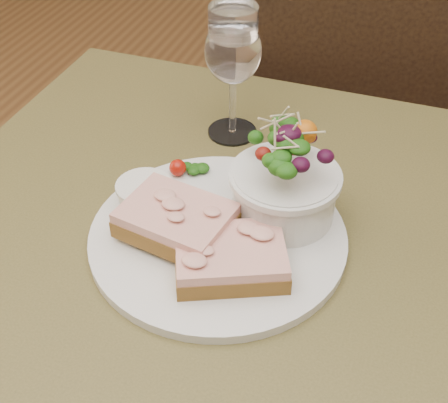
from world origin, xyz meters
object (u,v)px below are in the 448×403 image
(chair_far, at_px, (325,203))
(sandwich_back, at_px, (177,220))
(dinner_plate, at_px, (218,236))
(ramekin, at_px, (145,195))
(wine_glass, at_px, (233,55))
(sandwich_front, at_px, (231,257))
(salad_bowl, at_px, (286,174))
(cafe_table, at_px, (230,310))

(chair_far, relative_size, sandwich_back, 6.71)
(chair_far, bearing_deg, dinner_plate, 76.95)
(dinner_plate, bearing_deg, ramekin, 172.31)
(dinner_plate, relative_size, wine_glass, 1.70)
(dinner_plate, bearing_deg, chair_far, 87.18)
(sandwich_front, bearing_deg, sandwich_back, 135.47)
(salad_bowl, bearing_deg, chair_far, 92.83)
(cafe_table, height_order, chair_far, chair_far)
(salad_bowl, bearing_deg, dinner_plate, -136.86)
(chair_far, relative_size, dinner_plate, 3.02)
(ramekin, distance_m, salad_bowl, 0.17)
(ramekin, bearing_deg, salad_bowl, 15.64)
(chair_far, xyz_separation_m, ramekin, (-0.13, -0.64, 0.49))
(chair_far, distance_m, ramekin, 0.81)
(cafe_table, bearing_deg, salad_bowl, 59.89)
(cafe_table, relative_size, ramekin, 12.84)
(sandwich_front, relative_size, wine_glass, 0.82)
(wine_glass, bearing_deg, salad_bowl, -53.39)
(dinner_plate, height_order, sandwich_back, sandwich_back)
(chair_far, height_order, sandwich_front, chair_far)
(chair_far, xyz_separation_m, wine_glass, (-0.09, -0.43, 0.58))
(cafe_table, distance_m, dinner_plate, 0.11)
(sandwich_front, distance_m, sandwich_back, 0.08)
(cafe_table, bearing_deg, chair_far, 88.96)
(cafe_table, xyz_separation_m, sandwich_front, (0.01, -0.03, 0.13))
(sandwich_back, height_order, wine_glass, wine_glass)
(sandwich_back, relative_size, salad_bowl, 1.06)
(cafe_table, bearing_deg, ramekin, 167.05)
(dinner_plate, xyz_separation_m, salad_bowl, (0.06, 0.06, 0.07))
(dinner_plate, relative_size, salad_bowl, 2.35)
(cafe_table, height_order, salad_bowl, salad_bowl)
(wine_glass, bearing_deg, chair_far, 78.46)
(dinner_plate, xyz_separation_m, sandwich_front, (0.03, -0.05, 0.02))
(cafe_table, distance_m, salad_bowl, 0.19)
(cafe_table, bearing_deg, wine_glass, 108.42)
(wine_glass, bearing_deg, sandwich_front, -71.45)
(dinner_plate, distance_m, ramekin, 0.10)
(sandwich_back, height_order, salad_bowl, salad_bowl)
(dinner_plate, height_order, salad_bowl, salad_bowl)
(sandwich_back, relative_size, wine_glass, 0.77)
(chair_far, relative_size, ramekin, 14.45)
(sandwich_front, relative_size, ramekin, 2.31)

